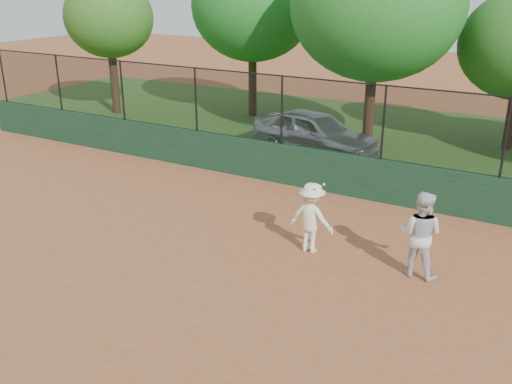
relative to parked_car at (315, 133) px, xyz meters
The scene contains 10 objects.
ground 9.16m from the parked_car, 85.03° to the right, with size 80.00×80.00×0.00m, color #A35A34.
back_wall 3.19m from the parked_car, 75.66° to the right, with size 26.00×0.20×1.20m, color #1C3D25.
grass_strip 3.11m from the parked_car, 74.82° to the left, with size 36.00×12.00×0.01m, color #2B541A.
parked_car is the anchor object (origin of this frame).
player_second 8.55m from the parked_car, 51.61° to the right, with size 0.89×0.70×1.84m, color silver.
player_main 7.39m from the parked_car, 66.56° to the right, with size 1.08×0.70×1.81m.
fence_assembly 3.50m from the parked_car, 76.15° to the right, with size 26.00×0.06×2.00m.
tree_0 10.98m from the parked_car, behind, with size 3.94×3.58×5.84m.
tree_1 7.31m from the parked_car, 139.69° to the left, with size 5.23×4.75×6.86m.
tree_2 4.68m from the parked_car, 53.39° to the left, with size 5.88×5.34×7.45m.
Camera 1 is at (6.77, -8.37, 5.85)m, focal length 40.00 mm.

